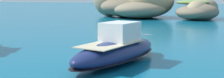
% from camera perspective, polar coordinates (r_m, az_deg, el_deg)
% --- Properties ---
extents(islet_large, '(24.38, 20.37, 8.25)m').
position_cam_1_polar(islet_large, '(74.65, 4.58, 6.76)').
color(islet_large, '#84755B').
rests_on(islet_large, ground).
extents(islet_small, '(11.16, 15.36, 4.73)m').
position_cam_1_polar(islet_small, '(70.20, 16.31, 5.33)').
color(islet_small, '#84755B').
rests_on(islet_small, ground).
extents(motorboat_navy, '(5.94, 11.61, 3.27)m').
position_cam_1_polar(motorboat_navy, '(23.78, 0.95, -2.06)').
color(motorboat_navy, navy).
rests_on(motorboat_navy, ground).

